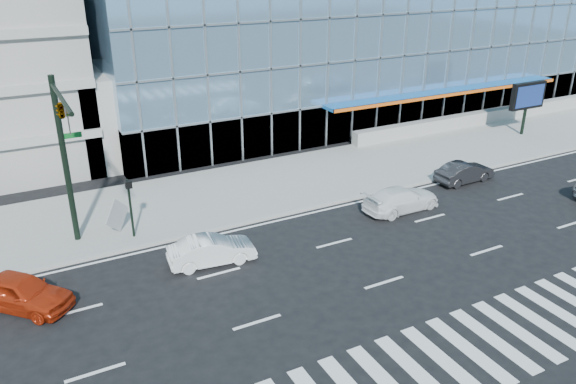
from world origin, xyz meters
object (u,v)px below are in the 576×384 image
at_px(tilted_panel, 117,215).
at_px(white_suv, 401,199).
at_px(traffic_signal, 63,128).
at_px(marquee_sign, 528,97).
at_px(red_sedan, 21,292).
at_px(ped_signal_post, 130,200).
at_px(dark_sedan, 464,172).
at_px(white_sedan, 212,250).

bearing_deg(tilted_panel, white_suv, -58.48).
distance_m(traffic_signal, marquee_sign, 33.32).
xyz_separation_m(white_suv, red_sedan, (-19.07, -0.33, 0.06)).
relative_size(ped_signal_post, dark_sedan, 0.78).
bearing_deg(red_sedan, white_suv, -43.44).
xyz_separation_m(traffic_signal, marquee_sign, (33.00, 3.42, -3.10)).
height_order(ped_signal_post, white_sedan, ped_signal_post).
distance_m(marquee_sign, dark_sedan, 12.10).
relative_size(ped_signal_post, tilted_panel, 2.31).
bearing_deg(tilted_panel, red_sedan, -178.37).
xyz_separation_m(ped_signal_post, dark_sedan, (19.75, -1.94, -1.51)).
xyz_separation_m(marquee_sign, tilted_panel, (-31.05, -2.21, -2.00)).
distance_m(traffic_signal, white_sedan, 8.30).
relative_size(traffic_signal, ped_signal_post, 2.67).
bearing_deg(traffic_signal, dark_sedan, -4.03).
xyz_separation_m(dark_sedan, red_sedan, (-25.07, -1.77, 0.08)).
xyz_separation_m(white_sedan, dark_sedan, (17.18, 2.00, -0.01)).
bearing_deg(ped_signal_post, red_sedan, -145.08).
height_order(traffic_signal, ped_signal_post, traffic_signal).
bearing_deg(traffic_signal, red_sedan, -130.19).
relative_size(white_sedan, dark_sedan, 1.02).
xyz_separation_m(ped_signal_post, tilted_panel, (-0.55, 0.84, -1.07)).
distance_m(dark_sedan, red_sedan, 25.13).
bearing_deg(dark_sedan, tilted_panel, 80.36).
bearing_deg(tilted_panel, traffic_signal, 169.83).
xyz_separation_m(dark_sedan, tilted_panel, (-20.30, 2.78, 0.43)).
height_order(traffic_signal, dark_sedan, traffic_signal).
distance_m(ped_signal_post, white_suv, 14.24).
xyz_separation_m(ped_signal_post, white_sedan, (2.58, -3.94, -1.49)).
bearing_deg(traffic_signal, marquee_sign, 5.92).
xyz_separation_m(ped_signal_post, red_sedan, (-5.32, -3.71, -1.42)).
bearing_deg(red_sedan, dark_sedan, -40.39).
relative_size(marquee_sign, white_suv, 0.88).
relative_size(traffic_signal, marquee_sign, 2.00).
xyz_separation_m(traffic_signal, red_sedan, (-2.82, -3.34, -5.45)).
bearing_deg(red_sedan, traffic_signal, 5.39).
relative_size(white_suv, red_sedan, 1.08).
relative_size(white_suv, white_sedan, 1.15).
bearing_deg(dark_sedan, ped_signal_post, 82.54).
bearing_deg(marquee_sign, white_suv, -158.98).
bearing_deg(traffic_signal, ped_signal_post, 8.52).
relative_size(traffic_signal, tilted_panel, 6.15).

